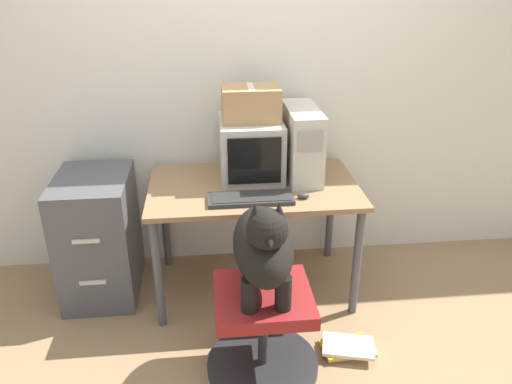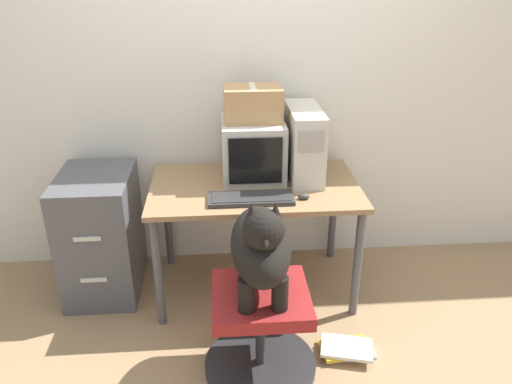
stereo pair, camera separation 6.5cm
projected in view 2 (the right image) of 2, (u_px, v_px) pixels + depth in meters
name	position (u px, v px, depth m)	size (l,w,h in m)	color
ground_plane	(260.00, 323.00, 2.94)	(12.00, 12.00, 0.00)	#937551
wall_back	(249.00, 73.00, 3.12)	(8.00, 0.05, 2.60)	silver
desk	(255.00, 198.00, 3.00)	(1.24, 0.75, 0.73)	olive
crt_monitor	(253.00, 148.00, 3.02)	(0.37, 0.43, 0.35)	#B7B2A8
pc_tower	(304.00, 143.00, 3.01)	(0.19, 0.49, 0.43)	beige
keyboard	(251.00, 198.00, 2.77)	(0.48, 0.18, 0.03)	#2D2D2D
computer_mouse	(304.00, 196.00, 2.78)	(0.07, 0.04, 0.03)	#333333
office_chair	(260.00, 331.00, 2.52)	(0.58, 0.58, 0.48)	#262628
dog	(261.00, 245.00, 2.30)	(0.28, 0.56, 0.54)	black
filing_cabinet	(101.00, 234.00, 3.10)	(0.43, 0.59, 0.79)	#4C4C51
cardboard_box	(252.00, 104.00, 2.91)	(0.34, 0.23, 0.20)	#A87F51
book_stack_floor	(347.00, 349.00, 2.70)	(0.31, 0.24, 0.06)	silver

